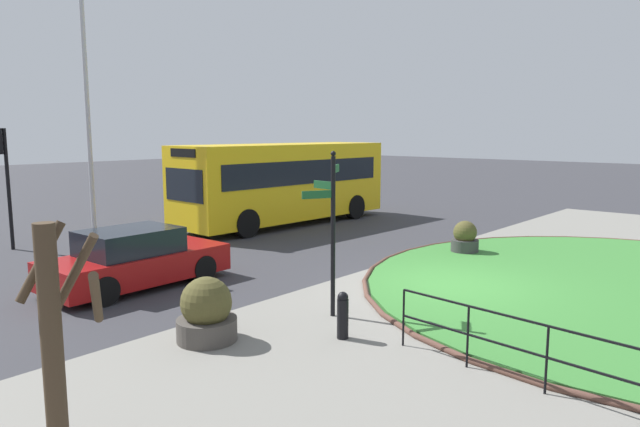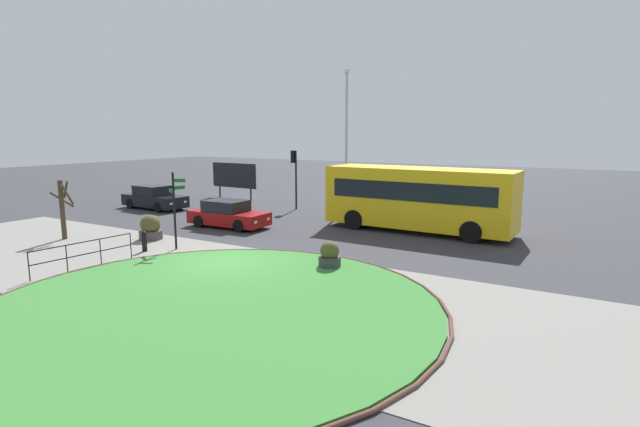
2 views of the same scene
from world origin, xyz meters
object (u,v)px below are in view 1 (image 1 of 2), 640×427
signpost_directional (331,223)px  lamppost_tall (87,104)px  bollard_foreground (343,315)px  planter_near_signpost (207,313)px  bus_yellow (284,181)px  street_tree_bare (56,339)px  planter_kerbside (465,239)px  car_far_lane (135,260)px  traffic_light_near (1,161)px

signpost_directional → lamppost_tall: (1.55, 12.48, 2.69)m
bollard_foreground → planter_near_signpost: planter_near_signpost is taller
bollard_foreground → bus_yellow: bus_yellow is taller
signpost_directional → street_tree_bare: size_ratio=1.20×
planter_near_signpost → street_tree_bare: size_ratio=0.42×
planter_near_signpost → planter_kerbside: (9.43, -0.07, -0.05)m
bus_yellow → planter_kerbside: (-0.52, -8.04, -1.23)m
car_far_lane → lamppost_tall: (2.92, 7.64, 3.92)m
bus_yellow → planter_near_signpost: (-9.95, -7.97, -1.18)m
bollard_foreground → traffic_light_near: bearing=93.9°
planter_kerbside → signpost_directional: bearing=-174.5°
bus_yellow → traffic_light_near: 9.69m
car_far_lane → traffic_light_near: bearing=91.5°
planter_near_signpost → street_tree_bare: 4.06m
bollard_foreground → signpost_directional: bearing=49.5°
bollard_foreground → car_far_lane: bearing=95.3°
bollard_foreground → street_tree_bare: size_ratio=0.32×
signpost_directional → street_tree_bare: (-5.87, -1.22, -0.38)m
planter_near_signpost → planter_kerbside: 9.44m
bollard_foreground → bus_yellow: bearing=49.3°
bus_yellow → planter_kerbside: bus_yellow is taller
signpost_directional → car_far_lane: (-1.37, 4.84, -1.23)m
car_far_lane → planter_near_signpost: (-1.09, -4.09, -0.14)m
signpost_directional → traffic_light_near: bearing=98.3°
planter_kerbside → street_tree_bare: 13.03m
planter_kerbside → street_tree_bare: bearing=-171.6°
bollard_foreground → street_tree_bare: 5.16m
car_far_lane → planter_near_signpost: 4.23m
bus_yellow → lamppost_tall: 7.59m
planter_kerbside → bollard_foreground: bearing=-168.1°
bus_yellow → planter_near_signpost: bus_yellow is taller
bus_yellow → car_far_lane: size_ratio=2.17×
lamppost_tall → street_tree_bare: bearing=-118.5°
bus_yellow → traffic_light_near: (-9.19, 2.89, 1.04)m
car_far_lane → street_tree_bare: street_tree_bare is taller
car_far_lane → planter_kerbside: 9.33m
bus_yellow → lamppost_tall: bearing=-30.6°
bollard_foreground → street_tree_bare: bearing=-177.2°
planter_kerbside → traffic_light_near: bearing=128.4°
planter_near_signpost → planter_kerbside: planter_near_signpost is taller
bus_yellow → lamppost_tall: (-5.94, 3.76, 2.88)m
bollard_foreground → bus_yellow: 12.83m
lamppost_tall → street_tree_bare: lamppost_tall is taller
signpost_directional → bollard_foreground: bearing=-130.5°
traffic_light_near → planter_kerbside: 14.14m
bus_yellow → traffic_light_near: bearing=-15.8°
lamppost_tall → planter_near_signpost: lamppost_tall is taller
street_tree_bare → lamppost_tall: bearing=61.5°
lamppost_tall → planter_kerbside: size_ratio=8.42×
bollard_foreground → traffic_light_near: size_ratio=0.23×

